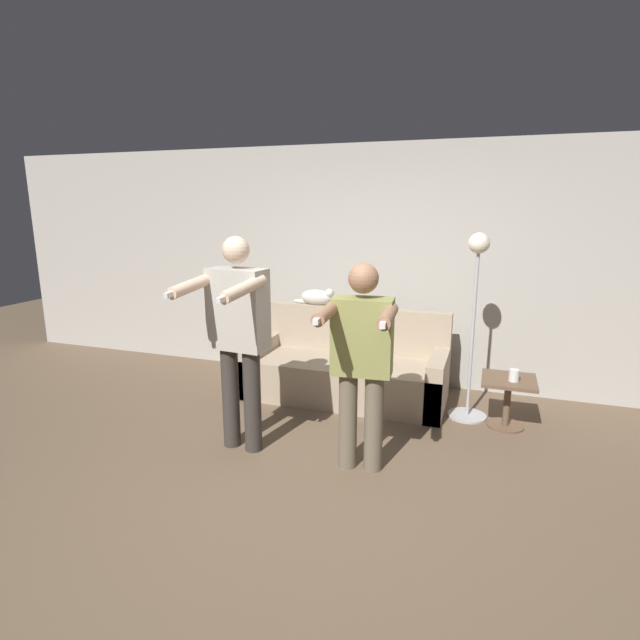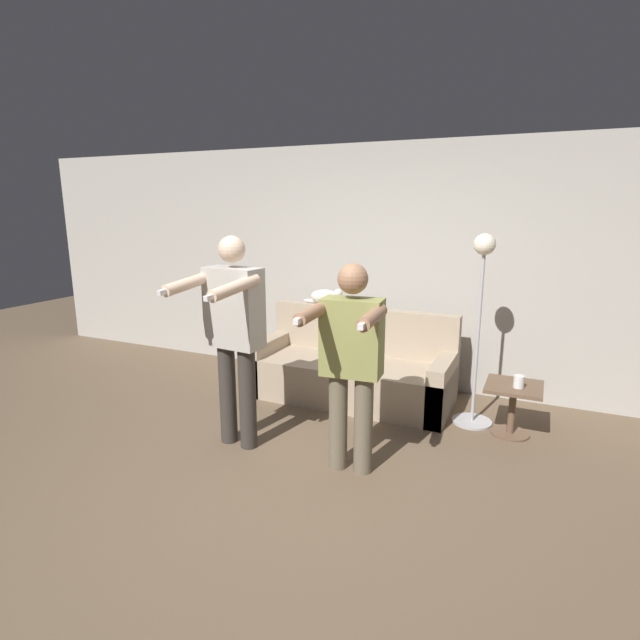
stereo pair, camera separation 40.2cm
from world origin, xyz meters
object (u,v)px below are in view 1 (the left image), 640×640
couch (346,371)px  person_left (237,330)px  cup (514,375)px  side_table (508,392)px  person_right (361,355)px  floor_lamp (475,301)px  cat (317,297)px

couch → person_left: (-0.49, -1.37, 0.72)m
cup → side_table: bearing=124.8°
person_right → floor_lamp: bearing=55.1°
cat → side_table: (1.99, -0.52, -0.66)m
floor_lamp → side_table: 0.87m
side_table → cup: size_ratio=4.41×
person_left → cat: bearing=92.6°
cat → side_table: 2.16m
person_left → cup: (2.10, 1.10, -0.50)m
cat → floor_lamp: bearing=-14.0°
person_left → cat: size_ratio=3.64×
cat → cup: size_ratio=4.52×
person_right → side_table: bearing=42.3°
couch → cup: bearing=-9.8°
person_right → side_table: (1.06, 1.15, -0.58)m
person_left → cat: 1.67m
cat → person_right: bearing=-61.0°
person_right → side_table: 1.67m
floor_lamp → cup: floor_lamp is taller
person_left → person_right: (1.00, -0.00, -0.10)m
floor_lamp → person_left: bearing=-143.9°
side_table → couch: bearing=171.8°
cup → floor_lamp: bearing=156.9°
person_right → cat: 1.91m
person_left → cup: size_ratio=16.48×
side_table → cup: (0.03, -0.05, 0.18)m
person_left → couch: bearing=75.3°
person_left → floor_lamp: (1.72, 1.26, 0.12)m
person_left → cat: person_left is taller
couch → cat: size_ratio=4.28×
floor_lamp → cat: bearing=166.0°
couch → cup: couch is taller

